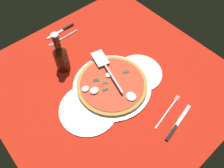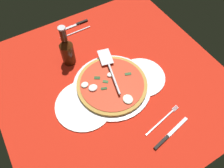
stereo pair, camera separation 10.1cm
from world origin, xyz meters
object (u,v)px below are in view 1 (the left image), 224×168
dinner_plate_right (89,109)px  pizza (112,84)px  pizza_server (106,68)px  place_setting_near (63,34)px  place_setting_far (172,119)px  dinner_plate_left (139,73)px  beer_bottle (61,56)px

dinner_plate_right → pizza: pizza is taller
dinner_plate_right → pizza_server: size_ratio=0.93×
place_setting_near → place_setting_far: bearing=94.6°
dinner_plate_left → beer_bottle: beer_bottle is taller
place_setting_near → beer_bottle: bearing=56.8°
pizza → place_setting_far: size_ratio=1.51×
dinner_plate_right → beer_bottle: 27.84cm
dinner_plate_left → pizza_server: (11.80, -10.19, 3.90)cm
place_setting_far → pizza: bearing=95.4°
dinner_plate_right → place_setting_far: bearing=131.9°
pizza_server → place_setting_near: size_ratio=1.41×
pizza → place_setting_far: pizza is taller
place_setting_near → place_setting_far: 73.19cm
dinner_plate_right → place_setting_far: 36.00cm
dinner_plate_right → place_setting_near: (-17.76, -46.12, -0.14)cm
dinner_plate_right → place_setting_far: (-24.04, 26.80, -0.15)cm
dinner_plate_left → pizza: (14.82, -2.67, 1.52)cm
dinner_plate_left → place_setting_near: size_ratio=1.16×
pizza → place_setting_far: 30.44cm
pizza_server → dinner_plate_left: bearing=-117.0°
pizza_server → place_setting_far: 37.32cm
place_setting_far → dinner_plate_left: bearing=65.7°
dinner_plate_left → place_setting_far: 27.23cm
pizza_server → pizza: bearing=171.9°
pizza_server → place_setting_far: pizza_server is taller
pizza → pizza_server: bearing=-111.9°
dinner_plate_left → dinner_plate_right: same height
pizza_server → place_setting_near: (0.75, -36.23, -4.04)cm
pizza → beer_bottle: 26.91cm
place_setting_near → dinner_plate_left: bearing=104.8°
pizza → place_setting_near: size_ratio=1.67×
place_setting_near → place_setting_far: (-6.27, 72.92, -0.00)cm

